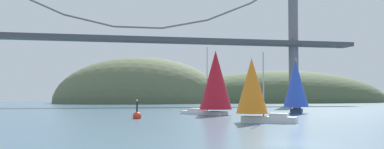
% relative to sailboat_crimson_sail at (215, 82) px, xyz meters
% --- Properties ---
extents(ground_plane, '(360.00, 360.00, 0.00)m').
position_rel_sailboat_crimson_sail_xyz_m(ground_plane, '(-5.47, -37.23, -4.90)').
color(ground_plane, '#426075').
extents(headland_right, '(86.94, 44.00, 24.57)m').
position_rel_sailboat_crimson_sail_xyz_m(headland_right, '(54.53, 97.77, -4.90)').
color(headland_right, '#4C5B3D').
rests_on(headland_right, ground_plane).
extents(headland_center, '(61.49, 44.00, 32.97)m').
position_rel_sailboat_crimson_sail_xyz_m(headland_center, '(-0.47, 97.77, -4.90)').
color(headland_center, '#5B6647').
rests_on(headland_center, ground_plane).
extents(suspension_bridge, '(127.08, 6.00, 37.87)m').
position_rel_sailboat_crimson_sail_xyz_m(suspension_bridge, '(-5.47, 57.77, 13.54)').
color(suspension_bridge, slate).
rests_on(suspension_bridge, ground_plane).
extents(sailboat_crimson_sail, '(7.62, 9.25, 10.06)m').
position_rel_sailboat_crimson_sail_xyz_m(sailboat_crimson_sail, '(0.00, 0.00, 0.00)').
color(sailboat_crimson_sail, white).
rests_on(sailboat_crimson_sail, ground_plane).
extents(sailboat_orange_sail, '(6.63, 5.72, 7.51)m').
position_rel_sailboat_crimson_sail_xyz_m(sailboat_orange_sail, '(-0.70, -17.77, -1.25)').
color(sailboat_orange_sail, white).
rests_on(sailboat_orange_sail, ground_plane).
extents(sailboat_blue_spinnaker, '(5.92, 7.64, 8.98)m').
position_rel_sailboat_crimson_sail_xyz_m(sailboat_blue_spinnaker, '(14.21, 2.91, -0.44)').
color(sailboat_blue_spinnaker, navy).
rests_on(sailboat_blue_spinnaker, ground_plane).
extents(channel_buoy, '(1.10, 1.10, 2.64)m').
position_rel_sailboat_crimson_sail_xyz_m(channel_buoy, '(-12.06, -7.22, -4.53)').
color(channel_buoy, red).
rests_on(channel_buoy, ground_plane).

